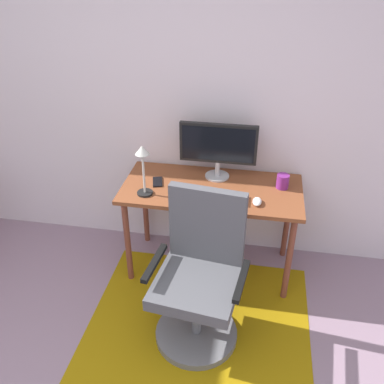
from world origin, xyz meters
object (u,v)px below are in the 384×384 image
at_px(desk, 211,197).
at_px(cell_phone, 158,182).
at_px(computer_mouse, 257,202).
at_px(keyboard, 216,198).
at_px(desk_lamp, 143,162).
at_px(monitor, 218,146).
at_px(office_chair, 199,283).
at_px(coffee_cup, 283,181).

bearing_deg(desk, cell_phone, 179.81).
bearing_deg(desk, computer_mouse, -26.40).
xyz_separation_m(keyboard, desk_lamp, (-0.50, -0.01, 0.24)).
height_order(monitor, office_chair, monitor).
distance_m(coffee_cup, cell_phone, 0.90).
distance_m(keyboard, office_chair, 0.59).
xyz_separation_m(desk, computer_mouse, (0.33, -0.16, 0.10)).
bearing_deg(computer_mouse, coffee_cup, 55.61).
distance_m(computer_mouse, desk_lamp, 0.81).
height_order(monitor, cell_phone, monitor).
bearing_deg(monitor, coffee_cup, -9.46).
bearing_deg(desk_lamp, coffee_cup, 14.81).
bearing_deg(desk_lamp, cell_phone, 74.03).
bearing_deg(monitor, desk_lamp, -144.82).
bearing_deg(keyboard, cell_phone, 160.83).
relative_size(cell_phone, desk_lamp, 0.38).
bearing_deg(desk_lamp, keyboard, 1.42).
xyz_separation_m(desk, desk_lamp, (-0.45, -0.17, 0.33)).
bearing_deg(office_chair, keyboard, 93.15).
bearing_deg(desk_lamp, desk, 20.48).
bearing_deg(coffee_cup, office_chair, -123.41).
distance_m(desk, cell_phone, 0.41).
bearing_deg(office_chair, desk_lamp, 141.25).
height_order(coffee_cup, cell_phone, coffee_cup).
height_order(desk, keyboard, keyboard).
height_order(desk, computer_mouse, computer_mouse).
relative_size(keyboard, cell_phone, 3.07).
height_order(desk, office_chair, office_chair).
xyz_separation_m(desk, cell_phone, (-0.40, 0.00, 0.09)).
relative_size(desk, keyboard, 2.98).
distance_m(desk, desk_lamp, 0.58).
relative_size(coffee_cup, desk_lamp, 0.28).
height_order(monitor, coffee_cup, monitor).
relative_size(desk_lamp, office_chair, 0.36).
distance_m(keyboard, cell_phone, 0.47).
xyz_separation_m(computer_mouse, office_chair, (-0.31, -0.48, -0.33)).
bearing_deg(keyboard, monitor, 95.60).
relative_size(coffee_cup, cell_phone, 0.73).
distance_m(desk, computer_mouse, 0.38).
height_order(coffee_cup, office_chair, office_chair).
relative_size(computer_mouse, desk_lamp, 0.28).
distance_m(computer_mouse, coffee_cup, 0.30).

